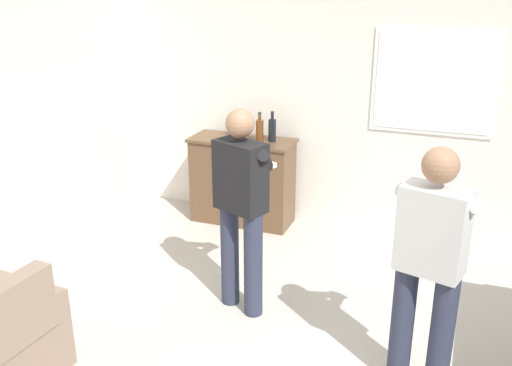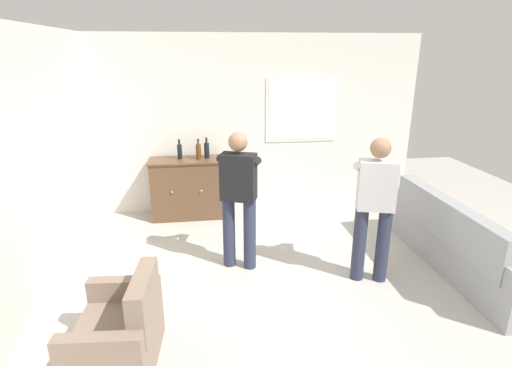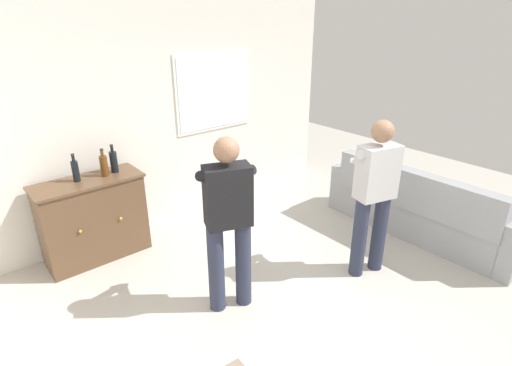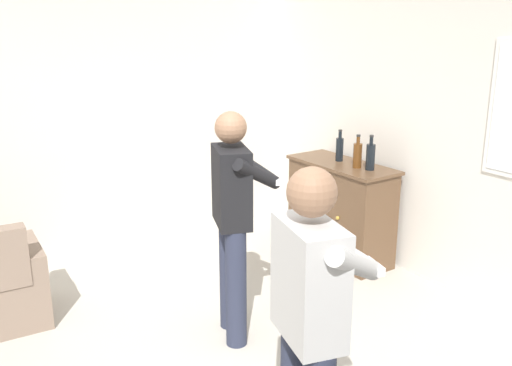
% 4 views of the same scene
% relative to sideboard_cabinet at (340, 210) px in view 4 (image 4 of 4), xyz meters
% --- Properties ---
extents(wall_back_with_window, '(5.20, 0.15, 2.80)m').
position_rel_sideboard_cabinet_xyz_m(wall_back_with_window, '(1.22, 0.36, 0.93)').
color(wall_back_with_window, silver).
rests_on(wall_back_with_window, ground).
extents(wall_side_left, '(0.12, 5.20, 2.80)m').
position_rel_sideboard_cabinet_xyz_m(wall_side_left, '(-1.46, -2.30, 0.92)').
color(wall_side_left, silver).
rests_on(wall_side_left, ground).
extents(sideboard_cabinet, '(1.13, 0.49, 0.95)m').
position_rel_sideboard_cabinet_xyz_m(sideboard_cabinet, '(0.00, 0.00, 0.00)').
color(sideboard_cabinet, brown).
rests_on(sideboard_cabinet, ground).
extents(bottle_wine_green, '(0.08, 0.08, 0.32)m').
position_rel_sideboard_cabinet_xyz_m(bottle_wine_green, '(0.33, 0.03, 0.60)').
color(bottle_wine_green, black).
rests_on(bottle_wine_green, sideboard_cabinet).
extents(bottle_liquor_amber, '(0.08, 0.08, 0.31)m').
position_rel_sideboard_cabinet_xyz_m(bottle_liquor_amber, '(0.20, -0.01, 0.60)').
color(bottle_liquor_amber, '#593314').
rests_on(bottle_liquor_amber, sideboard_cabinet).
extents(bottle_spirits_clear, '(0.07, 0.07, 0.31)m').
position_rel_sideboard_cabinet_xyz_m(bottle_spirits_clear, '(-0.08, 0.03, 0.60)').
color(bottle_spirits_clear, black).
rests_on(bottle_spirits_clear, sideboard_cabinet).
extents(person_standing_left, '(0.52, 0.52, 1.68)m').
position_rel_sideboard_cabinet_xyz_m(person_standing_left, '(0.66, -1.65, 0.46)').
color(person_standing_left, '#282D42').
rests_on(person_standing_left, ground).
extents(person_standing_right, '(0.54, 0.52, 1.68)m').
position_rel_sideboard_cabinet_xyz_m(person_standing_right, '(2.12, -2.15, 0.46)').
color(person_standing_right, '#282D42').
rests_on(person_standing_right, ground).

